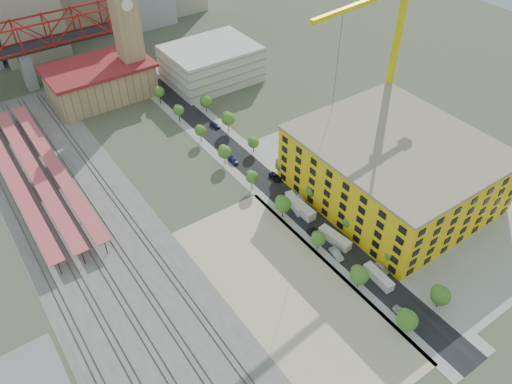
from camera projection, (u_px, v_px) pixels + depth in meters
ground at (232, 212)px, 141.28m from camera, size 400.00×400.00×0.00m
ballast_strip at (86, 227)px, 136.48m from camera, size 36.00×165.00×0.06m
dirt_lot at (289, 291)px, 119.95m from camera, size 28.00×67.00×0.06m
street_asphalt at (248, 165)px, 157.54m from camera, size 12.00×170.00×0.06m
sidewalk_west at (234, 171)px, 155.15m from camera, size 3.00×170.00×0.04m
sidewalk_east at (262, 159)px, 159.93m from camera, size 3.00×170.00×0.04m
construction_pad at (395, 190)px, 148.40m from camera, size 50.00×90.00×0.06m
rail_tracks at (80, 230)px, 135.62m from camera, size 26.56×160.00×0.18m
platform_canopies at (34, 171)px, 148.80m from camera, size 16.00×80.00×4.12m
station_hall at (100, 81)px, 185.70m from camera, size 38.00×24.00×13.10m
clock_tower at (125, 17)px, 175.75m from camera, size 12.00×12.00×52.00m
parking_garage at (211, 63)px, 195.86m from camera, size 34.00×26.00×14.00m
truss_bridge at (18, 41)px, 183.34m from camera, size 94.00×9.60×25.60m
construction_building at (393, 169)px, 140.98m from camera, size 44.60×50.60×18.80m
street_trees at (267, 182)px, 151.34m from camera, size 15.40×124.40×8.00m
distant_hills at (98, 72)px, 374.34m from camera, size 647.00×264.00×227.00m
tower_crane at (391, 36)px, 148.10m from camera, size 53.02×7.73×56.74m
site_trailer_a at (378, 277)px, 121.70m from camera, size 2.71×8.88×2.40m
site_trailer_b at (335, 238)px, 131.50m from camera, size 3.74×9.86×2.63m
site_trailer_c at (300, 208)px, 140.43m from camera, size 3.01×10.45×2.84m
site_trailer_d at (295, 203)px, 142.14m from camera, size 4.31×9.04×2.39m
car_0 at (401, 313)px, 114.26m from camera, size 1.92×4.57×1.55m
car_1 at (336, 254)px, 128.02m from camera, size 2.41×5.05×1.60m
car_2 at (316, 235)px, 133.14m from camera, size 3.41×5.83×1.52m
car_3 at (233, 161)px, 158.32m from camera, size 2.33×4.81×1.35m
car_4 at (382, 268)px, 124.41m from camera, size 2.02×4.45×1.48m
car_5 at (299, 198)px, 144.75m from camera, size 2.13×4.44×1.40m
car_6 at (275, 177)px, 152.02m from camera, size 2.46×4.92×1.34m
car_7 at (215, 125)px, 173.93m from camera, size 2.46×4.70×1.30m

